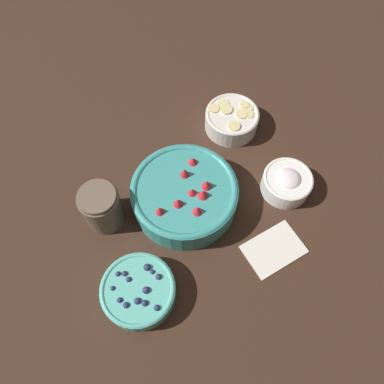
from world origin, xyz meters
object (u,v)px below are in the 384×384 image
bowl_cream (287,182)px  jar_chocolate (102,208)px  bowl_strawberries (185,194)px  bowl_blueberries (138,291)px  bowl_bananas (232,119)px

bowl_cream → jar_chocolate: jar_chocolate is taller
bowl_strawberries → bowl_blueberries: size_ratio=1.59×
bowl_strawberries → bowl_bananas: bearing=-171.8°
bowl_bananas → bowl_cream: size_ratio=1.18×
bowl_strawberries → bowl_bananas: size_ratio=1.77×
bowl_strawberries → bowl_blueberries: 0.24m
bowl_bananas → jar_chocolate: size_ratio=1.27×
bowl_strawberries → jar_chocolate: (0.14, -0.13, 0.01)m
bowl_strawberries → jar_chocolate: bearing=-42.1°
bowl_strawberries → bowl_cream: 0.25m
bowl_strawberries → bowl_bananas: (-0.26, -0.04, -0.01)m
bowl_blueberries → bowl_cream: 0.42m
jar_chocolate → bowl_strawberries: bearing=137.9°
bowl_blueberries → bowl_bananas: 0.50m
bowl_blueberries → bowl_bananas: bowl_bananas is taller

